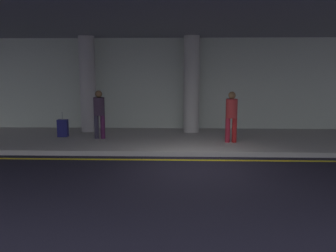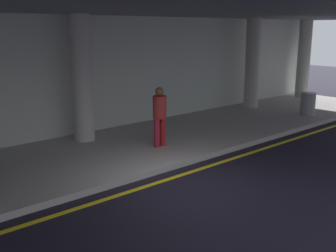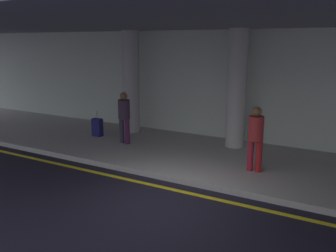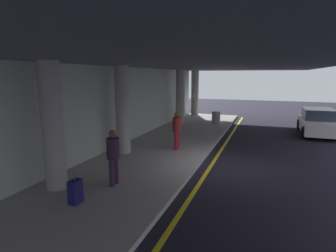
{
  "view_description": "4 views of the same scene",
  "coord_description": "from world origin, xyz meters",
  "views": [
    {
      "loc": [
        -0.47,
        -8.86,
        2.49
      ],
      "look_at": [
        -0.81,
        1.67,
        0.81
      ],
      "focal_mm": 36.81,
      "sensor_mm": 36.0,
      "label": 1
    },
    {
      "loc": [
        -5.87,
        -6.0,
        3.4
      ],
      "look_at": [
        1.02,
        1.8,
        0.89
      ],
      "focal_mm": 43.36,
      "sensor_mm": 36.0,
      "label": 2
    },
    {
      "loc": [
        3.89,
        -6.54,
        3.4
      ],
      "look_at": [
        -1.28,
        2.37,
        1.06
      ],
      "focal_mm": 39.72,
      "sensor_mm": 36.0,
      "label": 3
    },
    {
      "loc": [
        -10.07,
        -1.29,
        3.4
      ],
      "look_at": [
        0.75,
        2.65,
        1.28
      ],
      "focal_mm": 29.44,
      "sensor_mm": 36.0,
      "label": 4
    }
  ],
  "objects": [
    {
      "name": "sidewalk",
      "position": [
        0.0,
        3.1,
        0.07
      ],
      "size": [
        26.0,
        4.2,
        0.15
      ],
      "primitive_type": "cube",
      "color": "#A7A09D",
      "rests_on": "ground"
    },
    {
      "name": "ceiling_overhang",
      "position": [
        0.0,
        2.6,
        3.95
      ],
      "size": [
        28.0,
        13.2,
        0.3
      ],
      "primitive_type": "cube",
      "color": "slate",
      "rests_on": "support_column_far_left"
    },
    {
      "name": "person_waiting_for_ride",
      "position": [
        1.25,
        2.42,
        1.11
      ],
      "size": [
        0.38,
        0.38,
        1.68
      ],
      "rotation": [
        0.0,
        0.0,
        5.46
      ],
      "color": "maroon",
      "rests_on": "sidewalk"
    },
    {
      "name": "support_column_center",
      "position": [
        8.0,
        4.4,
        1.97
      ],
      "size": [
        0.6,
        0.6,
        3.65
      ],
      "primitive_type": "cylinder",
      "color": "#A9A19A",
      "rests_on": "sidewalk"
    },
    {
      "name": "ground_plane",
      "position": [
        0.0,
        0.0,
        0.0
      ],
      "size": [
        60.0,
        60.0,
        0.0
      ],
      "primitive_type": "plane",
      "color": "black"
    },
    {
      "name": "trash_bin_steel",
      "position": [
        8.36,
        1.96,
        0.57
      ],
      "size": [
        0.56,
        0.56,
        0.85
      ],
      "primitive_type": "cylinder",
      "color": "gray",
      "rests_on": "sidewalk"
    },
    {
      "name": "terminal_back_wall",
      "position": [
        0.0,
        5.35,
        1.9
      ],
      "size": [
        26.0,
        0.3,
        3.8
      ],
      "primitive_type": "cube",
      "color": "#B6BCB1",
      "rests_on": "ground"
    },
    {
      "name": "lane_stripe_yellow",
      "position": [
        0.0,
        0.61,
        0.0
      ],
      "size": [
        26.0,
        0.14,
        0.01
      ],
      "primitive_type": "cube",
      "color": "yellow",
      "rests_on": "ground"
    },
    {
      "name": "support_column_left_mid",
      "position": [
        0.0,
        4.4,
        1.97
      ],
      "size": [
        0.6,
        0.6,
        3.65
      ],
      "primitive_type": "cylinder",
      "color": "#A9A4A2",
      "rests_on": "sidewalk"
    },
    {
      "name": "support_column_right_mid",
      "position": [
        12.0,
        4.4,
        1.97
      ],
      "size": [
        0.6,
        0.6,
        3.65
      ],
      "primitive_type": "cylinder",
      "color": "#A8A79A",
      "rests_on": "sidewalk"
    }
  ]
}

